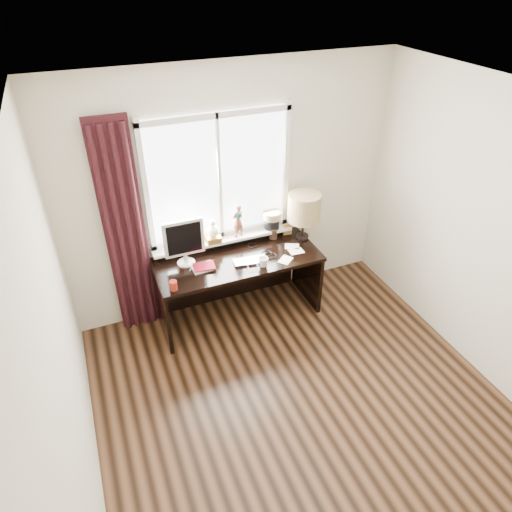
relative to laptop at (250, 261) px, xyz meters
name	(u,v)px	position (x,y,z in m)	size (l,w,h in m)	color
floor	(317,428)	(0.00, -1.52, -0.76)	(3.50, 4.00, 0.00)	#54331E
ceiling	(354,125)	(0.00, -1.52, 1.84)	(3.50, 4.00, 0.00)	white
wall_back	(233,193)	(0.00, 0.48, 0.54)	(3.50, 2.60, 0.00)	beige
wall_left	(63,389)	(-1.75, -1.52, 0.54)	(4.00, 2.60, 0.00)	beige
laptop	(250,261)	(0.00, 0.00, 0.00)	(0.34, 0.22, 0.03)	silver
mug	(263,262)	(0.09, -0.11, 0.04)	(0.10, 0.10, 0.10)	white
red_cup	(173,285)	(-0.83, -0.15, 0.03)	(0.07, 0.07, 0.09)	maroon
window	(222,197)	(-0.13, 0.43, 0.54)	(1.52, 0.20, 1.40)	white
curtain	(125,235)	(-1.13, 0.39, 0.35)	(0.38, 0.09, 2.25)	black
desk	(235,272)	(-0.10, 0.21, -0.26)	(1.70, 0.70, 0.75)	black
monitor	(184,240)	(-0.61, 0.22, 0.26)	(0.40, 0.18, 0.49)	beige
notebook_stack	(203,267)	(-0.47, 0.07, 0.00)	(0.24, 0.18, 0.03)	beige
brush_holder	(273,233)	(0.40, 0.34, 0.05)	(0.09, 0.09, 0.25)	black
icon_frame	(287,230)	(0.58, 0.34, 0.05)	(0.10, 0.03, 0.13)	gold
table_lamp	(304,208)	(0.70, 0.23, 0.35)	(0.35, 0.35, 0.52)	black
loose_papers	(291,252)	(0.46, 0.00, -0.01)	(0.36, 0.38, 0.00)	white
desk_cables	(265,252)	(0.20, 0.10, -0.01)	(0.25, 0.41, 0.01)	black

